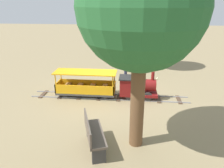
{
  "coord_description": "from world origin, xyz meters",
  "views": [
    {
      "loc": [
        7.81,
        0.91,
        3.45
      ],
      "look_at": [
        0.0,
        0.12,
        0.55
      ],
      "focal_mm": 35.37,
      "sensor_mm": 36.0,
      "label": 1
    }
  ],
  "objects_px": {
    "passenger_car": "(86,86)",
    "oak_tree_far": "(142,8)",
    "park_bench": "(93,134)",
    "oak_tree_near": "(144,11)",
    "locomotive": "(136,87)",
    "conductor_person": "(126,66)"
  },
  "relations": [
    {
      "from": "passenger_car",
      "to": "oak_tree_far",
      "type": "height_order",
      "value": "oak_tree_far"
    },
    {
      "from": "park_bench",
      "to": "oak_tree_far",
      "type": "distance_m",
      "value": 3.13
    },
    {
      "from": "passenger_car",
      "to": "oak_tree_near",
      "type": "bearing_deg",
      "value": 151.19
    },
    {
      "from": "oak_tree_near",
      "to": "oak_tree_far",
      "type": "bearing_deg",
      "value": -2.34
    },
    {
      "from": "locomotive",
      "to": "passenger_car",
      "type": "xyz_separation_m",
      "value": [
        0.0,
        -1.93,
        -0.06
      ]
    },
    {
      "from": "locomotive",
      "to": "oak_tree_far",
      "type": "xyz_separation_m",
      "value": [
        2.9,
        -0.0,
        2.86
      ]
    },
    {
      "from": "conductor_person",
      "to": "park_bench",
      "type": "relative_size",
      "value": 1.19
    },
    {
      "from": "passenger_car",
      "to": "locomotive",
      "type": "bearing_deg",
      "value": 90.0
    },
    {
      "from": "conductor_person",
      "to": "park_bench",
      "type": "distance_m",
      "value": 4.39
    },
    {
      "from": "park_bench",
      "to": "oak_tree_near",
      "type": "xyz_separation_m",
      "value": [
        -7.23,
        1.34,
        2.63
      ]
    },
    {
      "from": "park_bench",
      "to": "oak_tree_far",
      "type": "relative_size",
      "value": 0.28
    },
    {
      "from": "park_bench",
      "to": "oak_tree_near",
      "type": "distance_m",
      "value": 7.81
    },
    {
      "from": "locomotive",
      "to": "conductor_person",
      "type": "xyz_separation_m",
      "value": [
        -1.1,
        -0.45,
        0.47
      ]
    },
    {
      "from": "oak_tree_near",
      "to": "passenger_car",
      "type": "bearing_deg",
      "value": -28.81
    },
    {
      "from": "locomotive",
      "to": "conductor_person",
      "type": "bearing_deg",
      "value": -157.77
    },
    {
      "from": "conductor_person",
      "to": "oak_tree_near",
      "type": "distance_m",
      "value": 3.66
    },
    {
      "from": "conductor_person",
      "to": "oak_tree_near",
      "type": "height_order",
      "value": "oak_tree_near"
    },
    {
      "from": "oak_tree_near",
      "to": "oak_tree_far",
      "type": "relative_size",
      "value": 0.87
    },
    {
      "from": "conductor_person",
      "to": "oak_tree_far",
      "type": "bearing_deg",
      "value": 6.36
    },
    {
      "from": "passenger_car",
      "to": "park_bench",
      "type": "bearing_deg",
      "value": 15.17
    },
    {
      "from": "conductor_person",
      "to": "park_bench",
      "type": "bearing_deg",
      "value": -8.05
    },
    {
      "from": "park_bench",
      "to": "oak_tree_near",
      "type": "height_order",
      "value": "oak_tree_near"
    }
  ]
}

